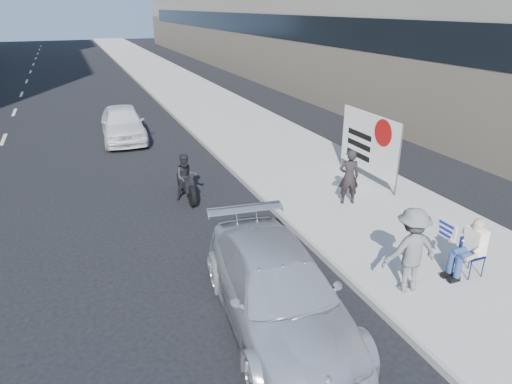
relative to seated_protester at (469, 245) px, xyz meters
name	(u,v)px	position (x,y,z in m)	size (l,w,h in m)	color
ground	(260,265)	(-3.78, 2.21, -0.87)	(160.00, 160.00, 0.00)	black
near_sidewalk	(198,98)	(0.22, 22.21, -0.80)	(5.00, 120.00, 0.15)	#A7A39D
seated_protester	(469,245)	(0.00, 0.00, 0.00)	(0.83, 1.11, 1.31)	#12134F
jogger	(411,250)	(-1.48, 0.05, 0.16)	(1.14, 0.66, 1.77)	slate
pedestrian_woman	(349,177)	(-0.21, 4.23, 0.08)	(0.59, 0.39, 1.61)	black
protest_banner	(369,143)	(1.42, 5.66, 0.53)	(0.08, 3.06, 2.20)	#4C4C4C
parked_sedan	(278,290)	(-4.28, 0.21, -0.16)	(2.01, 4.94, 1.43)	silver
white_sedan_near	(123,123)	(-5.31, 14.15, -0.13)	(1.76, 4.38, 1.49)	white
motorcycle	(186,179)	(-4.38, 6.63, -0.24)	(0.70, 2.04, 1.42)	black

